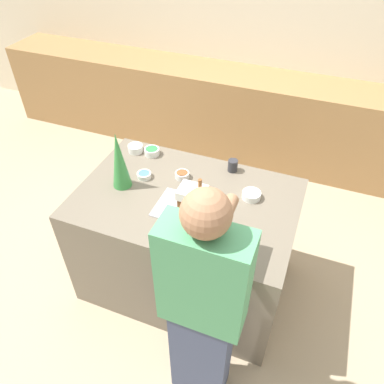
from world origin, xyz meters
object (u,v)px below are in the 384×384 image
at_px(baking_tray, 192,210).
at_px(gingerbread_house, 192,199).
at_px(candy_bowl_front_corner, 251,195).
at_px(decorative_tree, 119,160).
at_px(candy_bowl_behind_tray, 152,151).
at_px(candy_bowl_near_tray_right, 182,175).
at_px(candy_bowl_beside_tree, 135,148).
at_px(candy_bowl_center_rear, 144,175).
at_px(mug, 233,166).
at_px(person, 203,308).

relative_size(baking_tray, gingerbread_house, 1.96).
bearing_deg(baking_tray, candy_bowl_front_corner, 38.85).
distance_m(gingerbread_house, candy_bowl_front_corner, 0.42).
xyz_separation_m(decorative_tree, candy_bowl_front_corner, (0.86, 0.19, -0.18)).
xyz_separation_m(candy_bowl_behind_tray, candy_bowl_near_tray_right, (0.32, -0.18, -0.00)).
bearing_deg(gingerbread_house, decorative_tree, 172.93).
bearing_deg(candy_bowl_beside_tree, candy_bowl_center_rear, -51.88).
distance_m(baking_tray, candy_bowl_near_tray_right, 0.35).
relative_size(candy_bowl_near_tray_right, candy_bowl_beside_tree, 0.86).
bearing_deg(candy_bowl_beside_tree, candy_bowl_behind_tray, 4.10).
distance_m(decorative_tree, candy_bowl_beside_tree, 0.44).
relative_size(gingerbread_house, candy_bowl_front_corner, 1.96).
height_order(baking_tray, decorative_tree, decorative_tree).
relative_size(decorative_tree, candy_bowl_center_rear, 4.15).
bearing_deg(candy_bowl_near_tray_right, candy_bowl_center_rear, -160.04).
height_order(gingerbread_house, candy_bowl_beside_tree, gingerbread_house).
distance_m(candy_bowl_near_tray_right, candy_bowl_beside_tree, 0.49).
relative_size(gingerbread_house, candy_bowl_beside_tree, 2.13).
distance_m(gingerbread_house, candy_bowl_behind_tray, 0.70).
xyz_separation_m(baking_tray, candy_bowl_center_rear, (-0.44, 0.20, 0.02)).
relative_size(baking_tray, decorative_tree, 1.14).
height_order(candy_bowl_behind_tray, candy_bowl_beside_tree, candy_bowl_beside_tree).
xyz_separation_m(candy_bowl_near_tray_right, mug, (0.31, 0.21, 0.02)).
bearing_deg(candy_bowl_beside_tree, gingerbread_house, -35.32).
height_order(candy_bowl_beside_tree, mug, mug).
xyz_separation_m(decorative_tree, mug, (0.66, 0.43, -0.16)).
relative_size(gingerbread_house, candy_bowl_behind_tray, 2.12).
distance_m(candy_bowl_front_corner, person, 0.87).
height_order(baking_tray, gingerbread_house, gingerbread_house).
relative_size(baking_tray, candy_bowl_center_rear, 4.75).
relative_size(candy_bowl_front_corner, mug, 1.39).
bearing_deg(mug, candy_bowl_behind_tray, -177.41).
bearing_deg(gingerbread_house, person, -64.02).
xyz_separation_m(baking_tray, candy_bowl_front_corner, (0.32, 0.26, 0.02)).
relative_size(decorative_tree, candy_bowl_front_corner, 3.35).
distance_m(candy_bowl_center_rear, candy_bowl_front_corner, 0.76).
height_order(candy_bowl_center_rear, candy_bowl_near_tray_right, candy_bowl_near_tray_right).
height_order(candy_bowl_beside_tree, person, person).
relative_size(baking_tray, person, 0.29).
relative_size(candy_bowl_behind_tray, candy_bowl_near_tray_right, 1.17).
height_order(gingerbread_house, decorative_tree, decorative_tree).
distance_m(gingerbread_house, candy_bowl_near_tray_right, 0.35).
xyz_separation_m(candy_bowl_front_corner, mug, (-0.20, 0.24, 0.02)).
xyz_separation_m(candy_bowl_beside_tree, person, (0.94, -1.07, -0.08)).
xyz_separation_m(decorative_tree, candy_bowl_center_rear, (0.10, 0.13, -0.19)).
bearing_deg(candy_bowl_beside_tree, decorative_tree, -74.94).
relative_size(decorative_tree, candy_bowl_near_tray_right, 4.22).
relative_size(candy_bowl_center_rear, mug, 1.12).
height_order(baking_tray, person, person).
bearing_deg(candy_bowl_behind_tray, person, -53.06).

